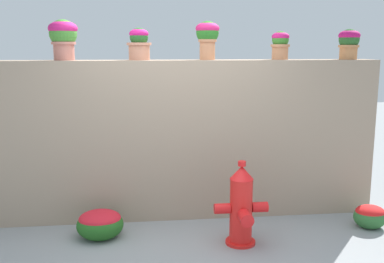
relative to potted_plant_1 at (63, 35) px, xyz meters
The scene contains 10 objects.
ground_plane 2.82m from the potted_plant_1, 45.12° to the right, with size 24.00×24.00×0.00m, color gray.
stone_wall 1.76m from the potted_plant_1, ahead, with size 4.90×0.41×1.91m, color gray.
potted_plant_1 is the anchor object (origin of this frame).
potted_plant_2 0.86m from the potted_plant_1, ahead, with size 0.29×0.29×0.37m.
potted_plant_3 1.65m from the potted_plant_1, ahead, with size 0.28×0.28×0.45m.
potted_plant_4 2.55m from the potted_plant_1, ahead, with size 0.23×0.23×0.34m.
potted_plant_5 3.38m from the potted_plant_1, ahead, with size 0.26×0.26×0.37m.
fire_hydrant 2.76m from the potted_plant_1, 26.85° to the right, with size 0.57×0.46×0.90m.
flower_bush_left 2.15m from the potted_plant_1, 57.88° to the right, with size 0.51×0.46×0.32m.
flower_bush_right 4.08m from the potted_plant_1, 11.20° to the right, with size 0.37×0.34×0.28m.
Camera 1 is at (-0.41, -4.07, 2.05)m, focal length 42.07 mm.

